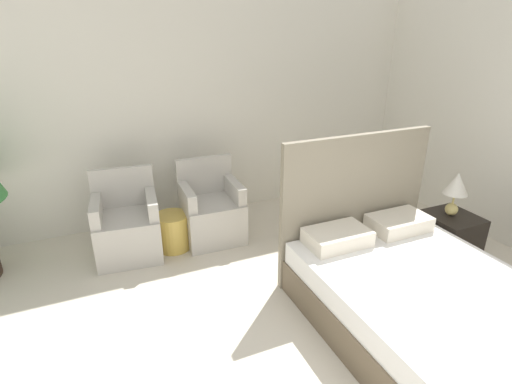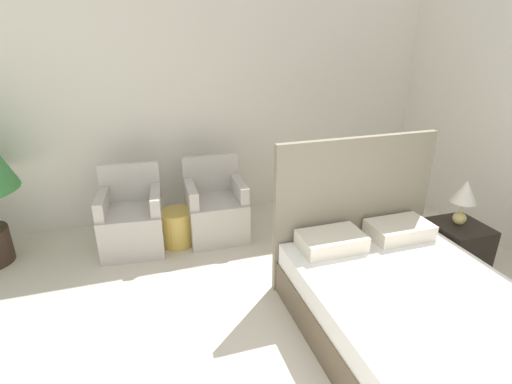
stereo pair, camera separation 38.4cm
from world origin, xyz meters
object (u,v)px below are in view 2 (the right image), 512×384
Objects in this scene: bed at (409,306)px; armchair_near_window_right at (216,212)px; table_lamp at (464,195)px; side_table at (177,228)px; armchair_near_window_left at (132,223)px; nightstand at (456,248)px.

bed is 2.21× the size of armchair_near_window_right.
table_lamp is 2.99m from side_table.
table_lamp is at bearing -19.23° from armchair_near_window_left.
armchair_near_window_left is at bearing 174.80° from side_table.
bed is 2.35m from armchair_near_window_right.
side_table is at bearing 127.01° from bed.
armchair_near_window_right is 2.02× the size of table_lamp.
table_lamp is (2.11, -1.42, 0.52)m from armchair_near_window_right.
bed is at bearing -148.63° from nightstand.
table_lamp is 1.12× the size of side_table.
armchair_near_window_left is 1.00× the size of armchair_near_window_right.
armchair_near_window_left and armchair_near_window_right have the same top height.
table_lamp is at bearing 32.71° from bed.
armchair_near_window_right is 2.26× the size of side_table.
bed is 1.34m from table_lamp.
nightstand is (1.05, 0.64, -0.03)m from bed.
nightstand is 0.57m from table_lamp.
side_table is at bearing -173.27° from armchair_near_window_right.
armchair_near_window_left is 2.02× the size of table_lamp.
armchair_near_window_left is at bearing 154.97° from table_lamp.
bed is 5.00× the size of side_table.
armchair_near_window_right is 0.48m from side_table.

